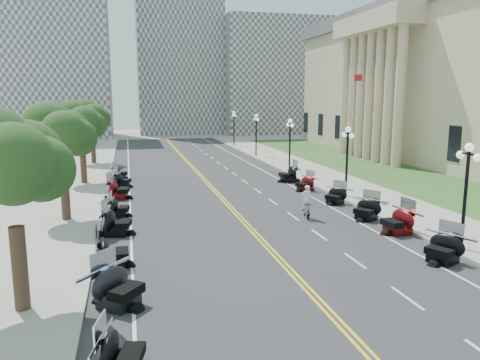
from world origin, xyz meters
TOP-DOWN VIEW (x-y plane):
  - ground at (0.00, 0.00)m, footprint 160.00×160.00m
  - road at (0.00, 10.00)m, footprint 16.00×90.00m
  - centerline_yellow_a at (-0.12, 10.00)m, footprint 0.12×90.00m
  - centerline_yellow_b at (0.12, 10.00)m, footprint 0.12×90.00m
  - edge_line_north at (6.40, 10.00)m, footprint 0.12×90.00m
  - edge_line_south at (-6.40, 10.00)m, footprint 0.12×90.00m
  - lane_dash_3 at (3.20, -12.00)m, footprint 0.12×2.00m
  - lane_dash_4 at (3.20, -8.00)m, footprint 0.12×2.00m
  - lane_dash_5 at (3.20, -4.00)m, footprint 0.12×2.00m
  - lane_dash_6 at (3.20, 0.00)m, footprint 0.12×2.00m
  - lane_dash_7 at (3.20, 4.00)m, footprint 0.12×2.00m
  - lane_dash_8 at (3.20, 8.00)m, footprint 0.12×2.00m
  - lane_dash_9 at (3.20, 12.00)m, footprint 0.12×2.00m
  - lane_dash_10 at (3.20, 16.00)m, footprint 0.12×2.00m
  - lane_dash_11 at (3.20, 20.00)m, footprint 0.12×2.00m
  - lane_dash_12 at (3.20, 24.00)m, footprint 0.12×2.00m
  - lane_dash_13 at (3.20, 28.00)m, footprint 0.12×2.00m
  - lane_dash_14 at (3.20, 32.00)m, footprint 0.12×2.00m
  - lane_dash_15 at (3.20, 36.00)m, footprint 0.12×2.00m
  - lane_dash_16 at (3.20, 40.00)m, footprint 0.12×2.00m
  - lane_dash_17 at (3.20, 44.00)m, footprint 0.12×2.00m
  - lane_dash_18 at (3.20, 48.00)m, footprint 0.12×2.00m
  - lane_dash_19 at (3.20, 52.00)m, footprint 0.12×2.00m
  - sidewalk_north at (10.50, 10.00)m, footprint 5.00×90.00m
  - sidewalk_south at (-10.50, 10.00)m, footprint 5.00×90.00m
  - lawn at (17.50, 18.00)m, footprint 9.00×60.00m
  - civic_building at (32.00, 22.00)m, footprint 26.00×51.00m
  - distant_block_a at (-18.00, 62.00)m, footprint 18.00×14.00m
  - distant_block_b at (4.00, 68.00)m, footprint 16.00×12.00m
  - distant_block_c at (22.00, 65.00)m, footprint 20.00×14.00m
  - street_lamp_1 at (8.60, -8.00)m, footprint 0.50×1.20m
  - street_lamp_2 at (8.60, 4.00)m, footprint 0.50×1.20m
  - street_lamp_3 at (8.60, 16.00)m, footprint 0.50×1.20m
  - street_lamp_4 at (8.60, 28.00)m, footprint 0.50×1.20m
  - street_lamp_5 at (8.60, 40.00)m, footprint 0.50×1.20m
  - flagpole at (18.00, 22.00)m, footprint 1.10×0.20m
  - tree_1 at (-10.00, -10.00)m, footprint 4.80×4.80m
  - tree_2 at (-10.00, 2.00)m, footprint 4.80×4.80m
  - tree_3 at (-10.00, 14.00)m, footprint 4.80×4.80m
  - tree_4 at (-10.00, 26.00)m, footprint 4.80×4.80m
  - motorcycle_n_3 at (6.80, -9.10)m, footprint 2.71×2.71m
  - motorcycle_n_4 at (7.30, -4.73)m, footprint 2.37×2.37m
  - motorcycle_n_5 at (7.10, -1.77)m, footprint 2.74×2.74m
  - motorcycle_n_6 at (7.09, 2.45)m, footprint 2.50×2.50m
  - motorcycle_n_7 at (6.72, 7.12)m, footprint 2.29×2.29m
  - motorcycle_n_8 at (6.76, 11.06)m, footprint 2.21×2.21m
  - motorcycle_s_2 at (-6.76, -14.33)m, footprint 2.15×2.15m
  - motorcycle_s_3 at (-6.88, -10.26)m, footprint 3.14×3.14m
  - motorcycle_s_4 at (-7.20, -6.38)m, footprint 2.17×2.17m
  - motorcycle_s_5 at (-7.11, -1.51)m, footprint 2.54×2.54m
  - motorcycle_s_6 at (-7.05, 2.37)m, footprint 2.08×2.08m
  - motorcycle_s_7 at (-7.16, 7.51)m, footprint 2.60×2.60m
  - motorcycle_s_8 at (-6.91, 11.90)m, footprint 2.31×2.31m
  - motorcycle_s_9 at (-7.18, 15.88)m, footprint 2.24×2.24m
  - bicycle at (3.80, -0.63)m, footprint 0.73×1.71m
  - cyclist_rider at (3.80, -0.63)m, footprint 0.61×0.40m

SIDE VIEW (x-z plane):
  - ground at x=0.00m, z-range 0.00..0.00m
  - road at x=0.00m, z-range 0.00..0.01m
  - centerline_yellow_a at x=-0.12m, z-range 0.01..0.01m
  - centerline_yellow_b at x=0.12m, z-range 0.01..0.01m
  - edge_line_north at x=6.40m, z-range 0.01..0.01m
  - edge_line_south at x=-6.40m, z-range 0.01..0.01m
  - lane_dash_3 at x=3.20m, z-range 0.01..0.01m
  - lane_dash_4 at x=3.20m, z-range 0.01..0.01m
  - lane_dash_5 at x=3.20m, z-range 0.01..0.01m
  - lane_dash_6 at x=3.20m, z-range 0.01..0.01m
  - lane_dash_7 at x=3.20m, z-range 0.01..0.01m
  - lane_dash_8 at x=3.20m, z-range 0.01..0.01m
  - lane_dash_9 at x=3.20m, z-range 0.01..0.01m
  - lane_dash_10 at x=3.20m, z-range 0.01..0.01m
  - lane_dash_11 at x=3.20m, z-range 0.01..0.01m
  - lane_dash_12 at x=3.20m, z-range 0.01..0.01m
  - lane_dash_13 at x=3.20m, z-range 0.01..0.01m
  - lane_dash_14 at x=3.20m, z-range 0.01..0.01m
  - lane_dash_15 at x=3.20m, z-range 0.01..0.01m
  - lane_dash_16 at x=3.20m, z-range 0.01..0.01m
  - lane_dash_17 at x=3.20m, z-range 0.01..0.01m
  - lane_dash_18 at x=3.20m, z-range 0.01..0.01m
  - lane_dash_19 at x=3.20m, z-range 0.01..0.01m
  - lawn at x=17.50m, z-range 0.00..0.10m
  - sidewalk_north at x=10.50m, z-range 0.00..0.15m
  - sidewalk_south at x=-10.50m, z-range 0.00..0.15m
  - bicycle at x=3.80m, z-range 0.00..0.99m
  - motorcycle_s_6 at x=-7.05m, z-range 0.00..1.24m
  - motorcycle_s_9 at x=-7.18m, z-range 0.00..1.24m
  - motorcycle_s_2 at x=-6.76m, z-range 0.00..1.25m
  - motorcycle_n_6 at x=7.09m, z-range 0.00..1.27m
  - motorcycle_n_7 at x=6.72m, z-range 0.00..1.27m
  - motorcycle_s_8 at x=-6.91m, z-range 0.00..1.29m
  - motorcycle_n_5 at x=7.10m, z-range 0.00..1.39m
  - motorcycle_n_3 at x=6.80m, z-range 0.00..1.43m
  - motorcycle_s_4 at x=-7.20m, z-range 0.00..1.48m
  - motorcycle_n_8 at x=6.76m, z-range 0.00..1.51m
  - motorcycle_n_4 at x=7.30m, z-range 0.00..1.51m
  - motorcycle_s_5 at x=-7.11m, z-range 0.00..1.53m
  - motorcycle_s_3 at x=-6.88m, z-range 0.00..1.56m
  - motorcycle_s_7 at x=-7.16m, z-range 0.00..1.57m
  - cyclist_rider at x=3.80m, z-range 0.99..2.67m
  - street_lamp_1 at x=8.60m, z-range 0.15..5.05m
  - street_lamp_2 at x=8.60m, z-range 0.15..5.05m
  - street_lamp_3 at x=8.60m, z-range 0.15..5.05m
  - street_lamp_4 at x=8.60m, z-range 0.15..5.05m
  - street_lamp_5 at x=8.60m, z-range 0.15..5.05m
  - tree_1 at x=-10.00m, z-range 0.15..9.35m
  - tree_2 at x=-10.00m, z-range 0.15..9.35m
  - tree_3 at x=-10.00m, z-range 0.15..9.35m
  - tree_4 at x=-10.00m, z-range 0.15..9.35m
  - flagpole at x=18.00m, z-range 0.00..10.00m
  - civic_building at x=32.00m, z-range 0.00..17.80m
  - distant_block_c at x=22.00m, z-range 0.00..22.00m
  - distant_block_a at x=-18.00m, z-range 0.00..26.00m
  - distant_block_b at x=4.00m, z-range 0.00..30.00m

